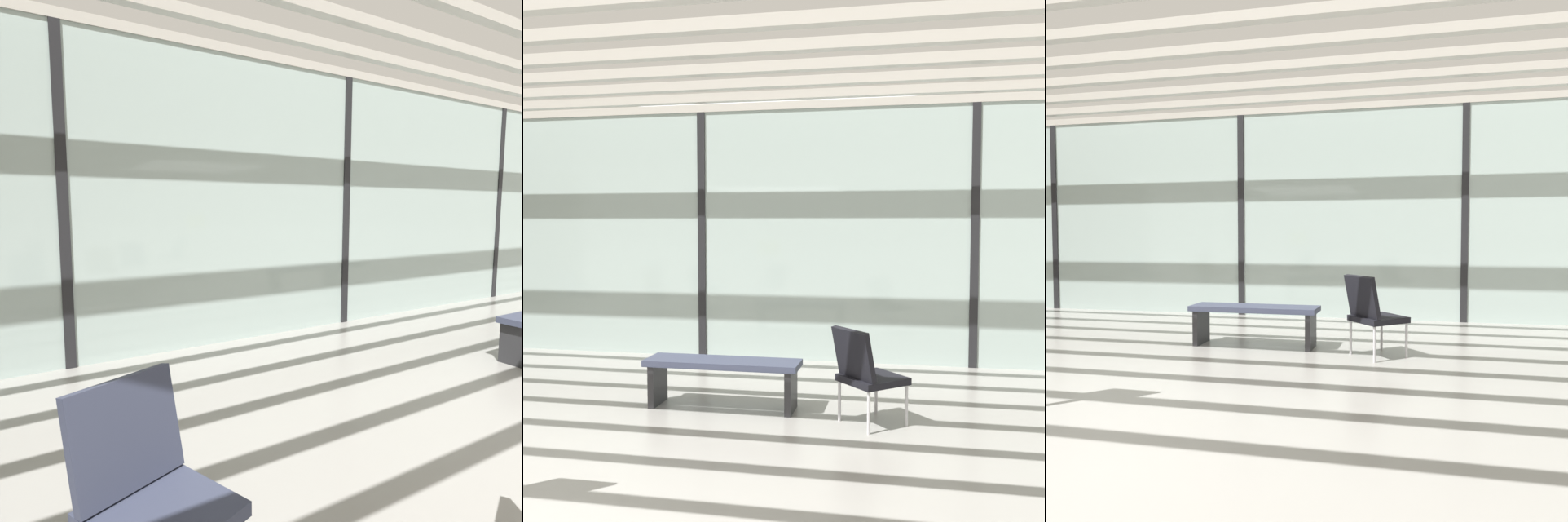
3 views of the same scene
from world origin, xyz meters
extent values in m
cube|color=#A3B7B2|center=(0.00, 5.20, 1.62)|extent=(14.00, 0.08, 3.24)
cube|color=black|center=(0.00, 5.20, 1.62)|extent=(0.10, 0.12, 3.24)
cube|color=black|center=(3.50, 5.20, 1.62)|extent=(0.10, 0.12, 3.24)
cube|color=#B7B2A8|center=(0.00, 1.90, 3.29)|extent=(13.72, 0.12, 0.10)
cube|color=#B7B2A8|center=(0.00, 2.56, 3.29)|extent=(13.72, 0.12, 0.10)
cube|color=#B7B2A8|center=(0.00, 3.22, 3.29)|extent=(13.72, 0.12, 0.10)
cube|color=#B7B2A8|center=(0.00, 3.88, 3.29)|extent=(13.72, 0.12, 0.10)
cube|color=#B7B2A8|center=(0.00, 4.54, 3.29)|extent=(13.72, 0.12, 0.10)
cube|color=#B7B2A8|center=(0.00, 5.20, 3.29)|extent=(13.72, 0.12, 0.10)
ellipsoid|color=silver|center=(-0.05, 10.11, 2.25)|extent=(13.93, 4.50, 4.50)
sphere|color=black|center=(-3.88, 8.04, 2.59)|extent=(0.28, 0.28, 0.28)
sphere|color=black|center=(-2.98, 8.04, 2.59)|extent=(0.28, 0.28, 0.28)
sphere|color=black|center=(-2.08, 8.04, 2.59)|extent=(0.28, 0.28, 0.28)
sphere|color=black|center=(-1.18, 8.04, 2.59)|extent=(0.28, 0.28, 0.28)
cube|color=black|center=(2.41, 2.74, 0.40)|extent=(0.68, 0.68, 0.06)
cube|color=black|center=(2.25, 2.59, 0.65)|extent=(0.43, 0.45, 0.44)
cylinder|color=#BCBCC1|center=(2.71, 2.72, 0.18)|extent=(0.03, 0.03, 0.37)
cylinder|color=#BCBCC1|center=(2.42, 3.03, 0.18)|extent=(0.03, 0.03, 0.37)
cylinder|color=#BCBCC1|center=(2.39, 2.44, 0.18)|extent=(0.03, 0.03, 0.37)
cylinder|color=#BCBCC1|center=(2.11, 2.75, 0.18)|extent=(0.03, 0.03, 0.37)
cube|color=#33384C|center=(0.96, 2.94, 0.44)|extent=(1.50, 0.40, 0.06)
cube|color=#262628|center=(0.29, 2.93, 0.21)|extent=(0.06, 0.36, 0.41)
cube|color=#262628|center=(1.63, 2.94, 0.21)|extent=(0.06, 0.36, 0.41)
camera|label=1|loc=(-4.08, 0.59, 1.54)|focal=30.71mm
camera|label=2|loc=(2.71, -2.76, 1.78)|focal=42.87mm
camera|label=3|loc=(2.79, -2.57, 1.26)|focal=34.29mm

